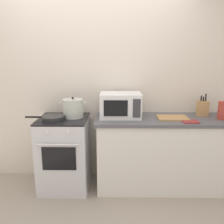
# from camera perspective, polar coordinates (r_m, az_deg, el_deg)

# --- Properties ---
(ground_plane) EXTENTS (10.00, 10.00, 0.00)m
(ground_plane) POSITION_cam_1_polar(r_m,az_deg,el_deg) (2.87, -5.68, -22.84)
(ground_plane) COLOR #9E9384
(back_wall) EXTENTS (4.40, 0.10, 2.50)m
(back_wall) POSITION_cam_1_polar(r_m,az_deg,el_deg) (3.29, 0.90, 5.76)
(back_wall) COLOR silver
(back_wall) RESTS_ON ground_plane
(lower_cabinet_right) EXTENTS (1.64, 0.56, 0.88)m
(lower_cabinet_right) POSITION_cam_1_polar(r_m,az_deg,el_deg) (3.23, 11.73, -9.66)
(lower_cabinet_right) COLOR white
(lower_cabinet_right) RESTS_ON ground_plane
(countertop_right) EXTENTS (1.70, 0.60, 0.04)m
(countertop_right) POSITION_cam_1_polar(r_m,az_deg,el_deg) (3.08, 12.14, -1.76)
(countertop_right) COLOR #59595E
(countertop_right) RESTS_ON lower_cabinet_right
(stove) EXTENTS (0.60, 0.64, 0.92)m
(stove) POSITION_cam_1_polar(r_m,az_deg,el_deg) (3.21, -11.00, -9.38)
(stove) COLOR silver
(stove) RESTS_ON ground_plane
(stock_pot) EXTENTS (0.34, 0.26, 0.26)m
(stock_pot) POSITION_cam_1_polar(r_m,az_deg,el_deg) (3.06, -9.05, 0.89)
(stock_pot) COLOR silver
(stock_pot) RESTS_ON stove
(frying_pan) EXTENTS (0.47, 0.27, 0.05)m
(frying_pan) POSITION_cam_1_polar(r_m,az_deg,el_deg) (3.00, -13.65, -1.34)
(frying_pan) COLOR #28282B
(frying_pan) RESTS_ON stove
(microwave) EXTENTS (0.50, 0.37, 0.30)m
(microwave) POSITION_cam_1_polar(r_m,az_deg,el_deg) (3.03, 2.00, 1.63)
(microwave) COLOR white
(microwave) RESTS_ON countertop_right
(cutting_board) EXTENTS (0.36, 0.26, 0.02)m
(cutting_board) POSITION_cam_1_polar(r_m,az_deg,el_deg) (3.07, 13.91, -1.31)
(cutting_board) COLOR tan
(cutting_board) RESTS_ON countertop_right
(knife_block) EXTENTS (0.13, 0.10, 0.28)m
(knife_block) POSITION_cam_1_polar(r_m,az_deg,el_deg) (3.30, 20.36, 0.81)
(knife_block) COLOR tan
(knife_block) RESTS_ON countertop_right
(pasta_box) EXTENTS (0.08, 0.08, 0.22)m
(pasta_box) POSITION_cam_1_polar(r_m,az_deg,el_deg) (3.20, 24.31, 0.32)
(pasta_box) COLOR #B73D33
(pasta_box) RESTS_ON countertop_right
(oven_mitt) EXTENTS (0.18, 0.14, 0.02)m
(oven_mitt) POSITION_cam_1_polar(r_m,az_deg,el_deg) (2.97, 17.83, -2.13)
(oven_mitt) COLOR #993333
(oven_mitt) RESTS_ON countertop_right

